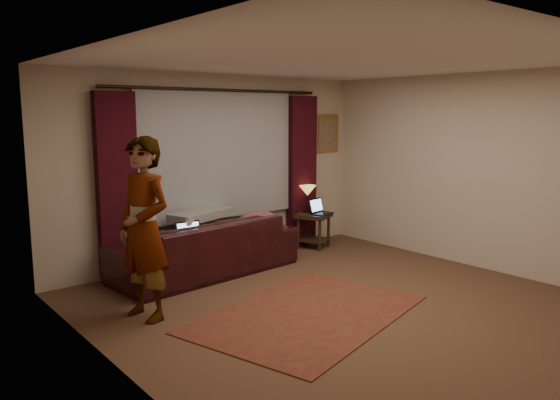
# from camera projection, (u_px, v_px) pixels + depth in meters

# --- Properties ---
(floor) EXTENTS (5.00, 5.00, 0.01)m
(floor) POSITION_uv_depth(u_px,v_px,m) (342.00, 305.00, 5.95)
(floor) COLOR #513423
(floor) RESTS_ON ground
(ceiling) EXTENTS (5.00, 5.00, 0.02)m
(ceiling) POSITION_uv_depth(u_px,v_px,m) (347.00, 60.00, 5.54)
(ceiling) COLOR silver
(ceiling) RESTS_ON ground
(wall_back) EXTENTS (5.00, 0.02, 2.60)m
(wall_back) POSITION_uv_depth(u_px,v_px,m) (216.00, 168.00, 7.66)
(wall_back) COLOR #C2B29C
(wall_back) RESTS_ON ground
(wall_left) EXTENTS (0.02, 5.00, 2.60)m
(wall_left) POSITION_uv_depth(u_px,v_px,m) (116.00, 214.00, 4.19)
(wall_left) COLOR #C2B29C
(wall_left) RESTS_ON ground
(wall_right) EXTENTS (0.02, 5.00, 2.60)m
(wall_right) POSITION_uv_depth(u_px,v_px,m) (475.00, 171.00, 7.30)
(wall_right) COLOR #C2B29C
(wall_right) RESTS_ON ground
(sheer_curtain) EXTENTS (2.50, 0.05, 1.80)m
(sheer_curtain) POSITION_uv_depth(u_px,v_px,m) (218.00, 154.00, 7.59)
(sheer_curtain) COLOR gray
(sheer_curtain) RESTS_ON wall_back
(drape_left) EXTENTS (0.50, 0.14, 2.30)m
(drape_left) POSITION_uv_depth(u_px,v_px,m) (117.00, 187.00, 6.67)
(drape_left) COLOR black
(drape_left) RESTS_ON floor
(drape_right) EXTENTS (0.50, 0.14, 2.30)m
(drape_right) POSITION_uv_depth(u_px,v_px,m) (302.00, 171.00, 8.53)
(drape_right) COLOR black
(drape_right) RESTS_ON floor
(curtain_rod) EXTENTS (0.04, 0.04, 3.40)m
(curtain_rod) POSITION_uv_depth(u_px,v_px,m) (219.00, 90.00, 7.41)
(curtain_rod) COLOR black
(curtain_rod) RESTS_ON wall_back
(picture_frame) EXTENTS (0.50, 0.04, 0.60)m
(picture_frame) POSITION_uv_depth(u_px,v_px,m) (326.00, 133.00, 8.88)
(picture_frame) COLOR #BA863B
(picture_frame) RESTS_ON wall_back
(sofa) EXTENTS (2.54, 1.29, 0.99)m
(sofa) POSITION_uv_depth(u_px,v_px,m) (206.00, 236.00, 7.04)
(sofa) COLOR black
(sofa) RESTS_ON floor
(throw_blanket) EXTENTS (1.01, 0.66, 0.11)m
(throw_blanket) POSITION_uv_depth(u_px,v_px,m) (201.00, 195.00, 7.21)
(throw_blanket) COLOR gray
(throw_blanket) RESTS_ON sofa
(clothing_pile) EXTENTS (0.58, 0.46, 0.23)m
(clothing_pile) POSITION_uv_depth(u_px,v_px,m) (258.00, 220.00, 7.52)
(clothing_pile) COLOR brown
(clothing_pile) RESTS_ON sofa
(laptop_sofa) EXTENTS (0.36, 0.38, 0.24)m
(laptop_sofa) POSITION_uv_depth(u_px,v_px,m) (192.00, 233.00, 6.71)
(laptop_sofa) COLOR black
(laptop_sofa) RESTS_ON sofa
(area_rug) EXTENTS (2.79, 2.22, 0.01)m
(area_rug) POSITION_uv_depth(u_px,v_px,m) (308.00, 314.00, 5.67)
(area_rug) COLOR #602C1E
(area_rug) RESTS_ON floor
(end_table) EXTENTS (0.62, 0.62, 0.54)m
(end_table) POSITION_uv_depth(u_px,v_px,m) (313.00, 231.00, 8.45)
(end_table) COLOR black
(end_table) RESTS_ON floor
(tiffany_lamp) EXTENTS (0.35, 0.35, 0.43)m
(tiffany_lamp) POSITION_uv_depth(u_px,v_px,m) (307.00, 199.00, 8.48)
(tiffany_lamp) COLOR olive
(tiffany_lamp) RESTS_ON end_table
(laptop_table) EXTENTS (0.40, 0.42, 0.24)m
(laptop_table) POSITION_uv_depth(u_px,v_px,m) (322.00, 206.00, 8.35)
(laptop_table) COLOR black
(laptop_table) RESTS_ON end_table
(person) EXTENTS (0.65, 0.65, 1.85)m
(person) POSITION_uv_depth(u_px,v_px,m) (144.00, 229.00, 5.44)
(person) COLOR gray
(person) RESTS_ON floor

